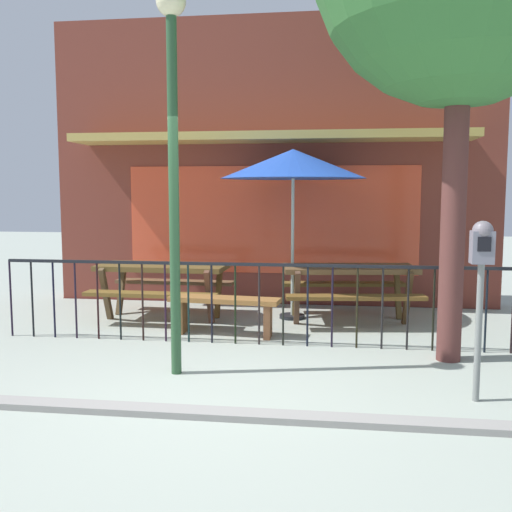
{
  "coord_description": "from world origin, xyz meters",
  "views": [
    {
      "loc": [
        1.02,
        -4.8,
        1.79
      ],
      "look_at": [
        0.05,
        2.27,
        1.01
      ],
      "focal_mm": 40.97,
      "sensor_mm": 36.0,
      "label": 1
    }
  ],
  "objects_px": {
    "picnic_table_left": "(163,276)",
    "patio_bench": "(224,307)",
    "patio_umbrella": "(293,165)",
    "picnic_table_right": "(349,278)",
    "street_lamp": "(173,124)",
    "parking_meter_near": "(481,263)"
  },
  "relations": [
    {
      "from": "picnic_table_right",
      "to": "picnic_table_left",
      "type": "bearing_deg",
      "value": -176.51
    },
    {
      "from": "street_lamp",
      "to": "patio_umbrella",
      "type": "bearing_deg",
      "value": 70.7
    },
    {
      "from": "picnic_table_left",
      "to": "street_lamp",
      "type": "distance_m",
      "value": 3.16
    },
    {
      "from": "picnic_table_right",
      "to": "parking_meter_near",
      "type": "xyz_separation_m",
      "value": [
        1.02,
        -3.0,
        0.59
      ]
    },
    {
      "from": "parking_meter_near",
      "to": "street_lamp",
      "type": "xyz_separation_m",
      "value": [
        -2.76,
        0.4,
        1.23
      ]
    },
    {
      "from": "picnic_table_right",
      "to": "patio_bench",
      "type": "xyz_separation_m",
      "value": [
        -1.57,
        -1.0,
        -0.26
      ]
    },
    {
      "from": "patio_umbrella",
      "to": "street_lamp",
      "type": "distance_m",
      "value": 2.87
    },
    {
      "from": "parking_meter_near",
      "to": "street_lamp",
      "type": "distance_m",
      "value": 3.05
    },
    {
      "from": "picnic_table_right",
      "to": "street_lamp",
      "type": "bearing_deg",
      "value": -123.82
    },
    {
      "from": "patio_umbrella",
      "to": "street_lamp",
      "type": "xyz_separation_m",
      "value": [
        -0.95,
        -2.7,
        0.26
      ]
    },
    {
      "from": "patio_umbrella",
      "to": "parking_meter_near",
      "type": "relative_size",
      "value": 1.54
    },
    {
      "from": "patio_umbrella",
      "to": "street_lamp",
      "type": "bearing_deg",
      "value": -109.3
    },
    {
      "from": "patio_bench",
      "to": "street_lamp",
      "type": "xyz_separation_m",
      "value": [
        -0.18,
        -1.6,
        2.08
      ]
    },
    {
      "from": "picnic_table_left",
      "to": "picnic_table_right",
      "type": "distance_m",
      "value": 2.61
    },
    {
      "from": "picnic_table_left",
      "to": "patio_umbrella",
      "type": "xyz_separation_m",
      "value": [
        1.81,
        0.26,
        1.56
      ]
    },
    {
      "from": "patio_bench",
      "to": "patio_umbrella",
      "type": "bearing_deg",
      "value": 55.01
    },
    {
      "from": "picnic_table_right",
      "to": "patio_bench",
      "type": "relative_size",
      "value": 1.38
    },
    {
      "from": "picnic_table_left",
      "to": "patio_bench",
      "type": "relative_size",
      "value": 1.28
    },
    {
      "from": "picnic_table_right",
      "to": "street_lamp",
      "type": "relative_size",
      "value": 0.53
    },
    {
      "from": "patio_umbrella",
      "to": "parking_meter_near",
      "type": "xyz_separation_m",
      "value": [
        1.81,
        -3.1,
        -0.97
      ]
    },
    {
      "from": "patio_bench",
      "to": "picnic_table_right",
      "type": "bearing_deg",
      "value": 32.51
    },
    {
      "from": "picnic_table_left",
      "to": "parking_meter_near",
      "type": "relative_size",
      "value": 1.18
    }
  ]
}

